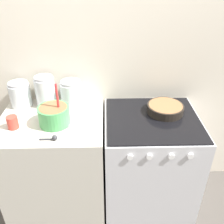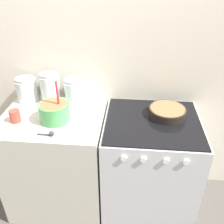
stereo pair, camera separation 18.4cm
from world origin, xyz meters
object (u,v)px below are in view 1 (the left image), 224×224
Objects in this scene: storage_jar_middle at (46,93)px; storage_jar_right at (72,95)px; mixing_bowl at (54,114)px; storage_jar_left at (20,96)px; tin_can at (13,122)px; baking_pan at (165,108)px; stove at (148,163)px.

storage_jar_right is at bearing -0.00° from storage_jar_middle.
storage_jar_left is (-0.31, 0.28, 0.01)m from mixing_bowl.
storage_jar_middle is at bearing 61.79° from tin_can.
baking_pan is at bearing 9.35° from tin_can.
mixing_bowl is at bearing -175.61° from stove.
tin_can reaches higher than stove.
baking_pan is at bearing -8.54° from storage_jar_middle.
storage_jar_middle reaches higher than stove.
mixing_bowl is at bearing -41.49° from storage_jar_left.
storage_jar_left is 0.81× the size of storage_jar_middle.
baking_pan is at bearing -7.03° from storage_jar_left.
stove is 9.68× the size of tin_can.
mixing_bowl is at bearing 8.97° from tin_can.
storage_jar_left reaches higher than baking_pan.
storage_jar_left is at bearing 138.51° from mixing_bowl.
storage_jar_right reaches higher than baking_pan.
tin_can is at bearing -118.21° from storage_jar_middle.
storage_jar_left is at bearing 172.97° from baking_pan.
storage_jar_middle is 2.71× the size of tin_can.
mixing_bowl is 1.26× the size of storage_jar_middle.
stove is 3.18× the size of baking_pan.
mixing_bowl is 0.30m from storage_jar_middle.
baking_pan is at bearing 37.58° from stove.
stove is 0.85m from storage_jar_right.
tin_can is at bearing -171.03° from mixing_bowl.
storage_jar_middle reaches higher than baking_pan.
storage_jar_right is (0.20, -0.00, -0.02)m from storage_jar_middle.
baking_pan is 3.04× the size of tin_can.
storage_jar_right is at bearing -0.00° from storage_jar_left.
mixing_bowl reaches higher than stove.
tin_can is (0.03, -0.32, -0.04)m from storage_jar_left.
storage_jar_left is at bearing 95.41° from tin_can.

